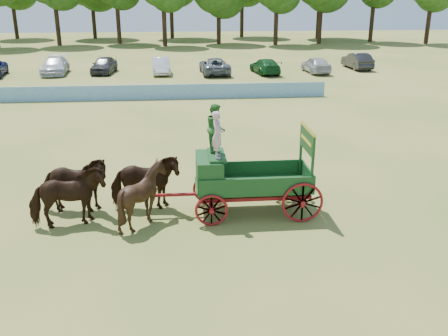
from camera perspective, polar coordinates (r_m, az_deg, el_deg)
The scene contains 8 objects.
ground at distance 18.71m, azimuth -9.22°, elevation -3.53°, with size 160.00×160.00×0.00m, color #9C8446.
horse_lead_left at distance 16.77m, azimuth -17.45°, elevation -3.26°, with size 1.09×2.39×2.02m, color black.
horse_lead_right at distance 17.77m, azimuth -16.77°, elevation -1.89°, with size 1.09×2.39×2.02m, color black.
horse_wheel_left at distance 16.42m, azimuth -9.24°, elevation -3.06°, with size 1.63×1.84×2.02m, color black.
horse_wheel_right at distance 17.44m, azimuth -9.02°, elevation -1.68°, with size 1.09×2.39×2.02m, color black.
farm_dray at distance 16.77m, azimuth 0.86°, elevation 0.08°, with size 6.00×2.00×3.77m.
sponsor_banner at distance 35.90m, azimuth -9.16°, elevation 8.53°, with size 26.00×0.08×1.05m, color #1F63A9.
parked_cars at distance 47.43m, azimuth -10.46°, elevation 11.38°, with size 47.07×7.13×1.55m.
Camera 1 is at (1.41, -17.18, 7.27)m, focal length 40.00 mm.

